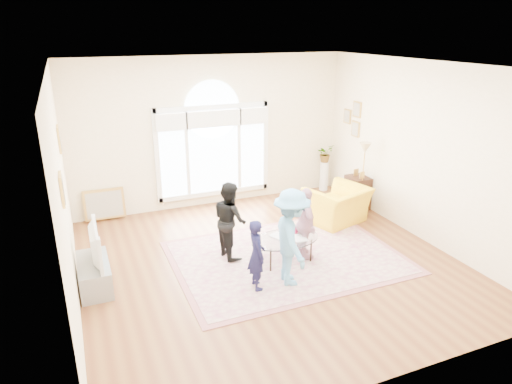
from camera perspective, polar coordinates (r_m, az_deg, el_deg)
name	(u,v)px	position (r m, az deg, el deg)	size (l,w,h in m)	color
ground	(269,262)	(7.76, 1.62, -8.73)	(6.00, 6.00, 0.00)	brown
room_shell	(215,136)	(9.71, -5.12, 7.03)	(6.00, 6.00, 6.00)	#FFEECA
area_rug	(287,257)	(7.91, 3.85, -8.13)	(3.60, 2.60, 0.02)	#BFAF94
rug_border	(287,257)	(7.91, 3.85, -8.15)	(3.80, 2.80, 0.01)	#985A5C
tv_console	(94,275)	(7.39, -19.54, -9.70)	(0.45, 1.00, 0.42)	gray
television	(91,245)	(7.17, -19.93, -6.23)	(0.17, 0.99, 0.57)	black
coffee_table	(285,240)	(7.61, 3.65, -5.97)	(1.23, 0.82, 0.54)	silver
armchair	(337,205)	(9.27, 10.11, -1.62)	(1.12, 0.98, 0.73)	yellow
side_cabinet	(357,192)	(10.12, 12.54, -0.02)	(0.40, 0.50, 0.70)	black
floor_lamp	(365,154)	(9.63, 13.43, 4.70)	(0.32, 0.32, 1.51)	black
plant_pedestal	(324,176)	(11.09, 8.48, 2.00)	(0.20, 0.20, 0.70)	white
potted_plant	(325,153)	(10.93, 8.63, 4.79)	(0.37, 0.32, 0.42)	#33722D
leaning_picture	(106,220)	(9.85, -18.21, -3.33)	(0.80, 0.05, 0.62)	tan
child_navy	(257,254)	(6.78, 0.08, -7.82)	(0.40, 0.26, 1.09)	#131336
child_black	(230,220)	(7.67, -3.28, -3.48)	(0.64, 0.50, 1.32)	black
child_pink	(305,224)	(7.65, 6.15, -3.95)	(0.73, 0.30, 1.24)	#D89BAF
child_blue	(291,237)	(6.84, 4.44, -5.68)	(0.97, 0.56, 1.50)	#599CCC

